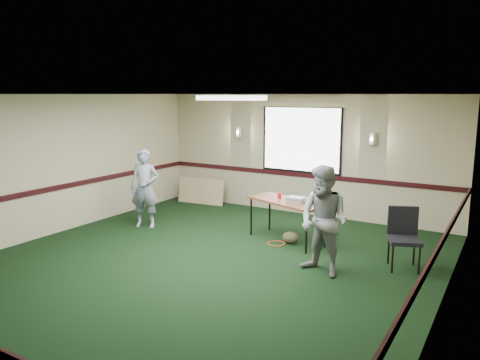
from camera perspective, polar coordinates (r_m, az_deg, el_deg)
The scene contains 13 objects.
ground at distance 7.57m, azimuth -5.14°, elevation -10.53°, with size 8.00×8.00×0.00m, color black.
room_shell at distance 8.94m, azimuth 2.71°, elevation 3.22°, with size 8.00×8.02×8.00m.
folding_table at distance 8.66m, azimuth 5.73°, elevation -2.86°, with size 1.66×1.09×0.77m.
projector at distance 8.51m, azimuth 6.82°, elevation -2.40°, with size 0.30×0.25×0.10m, color gray.
game_console at distance 8.53m, azimuth 8.42°, elevation -2.55°, with size 0.22×0.17×0.05m, color silver.
red_cup at distance 8.79m, azimuth 4.82°, elevation -1.91°, with size 0.07×0.07×0.11m, color red.
water_bottle at distance 8.10m, azimuth 8.17°, elevation -2.79°, with size 0.05×0.05×0.18m, color #86B6DC.
duffel_bag at distance 8.68m, azimuth 6.18°, elevation -7.00°, with size 0.31×0.23×0.22m, color #484329.
cable_coil at distance 8.66m, azimuth 4.44°, elevation -7.72°, with size 0.33×0.33×0.02m, color #CF4C19.
folded_table at distance 11.70m, azimuth -4.76°, elevation -1.35°, with size 1.24×0.05×0.64m, color tan.
conference_chair at distance 7.81m, azimuth 19.33°, elevation -6.09°, with size 0.61×0.62×0.96m.
person_left at distance 9.74m, azimuth -11.54°, elevation -0.99°, with size 0.59×0.39×1.62m, color #456299.
person_right at distance 7.12m, azimuth 10.20°, elevation -4.94°, with size 0.81×0.63×1.67m, color #7598B6.
Camera 1 is at (4.18, -5.70, 2.70)m, focal length 35.00 mm.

